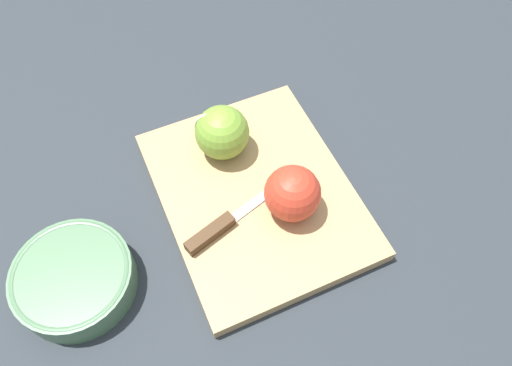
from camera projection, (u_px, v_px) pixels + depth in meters
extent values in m
plane|color=#282D33|center=(256.00, 198.00, 0.72)|extent=(4.00, 4.00, 0.00)
cube|color=tan|center=(256.00, 194.00, 0.71)|extent=(0.36, 0.31, 0.02)
sphere|color=olive|center=(219.00, 134.00, 0.71)|extent=(0.08, 0.08, 0.08)
cylinder|color=beige|center=(220.00, 130.00, 0.71)|extent=(0.05, 0.06, 0.07)
sphere|color=red|center=(292.00, 193.00, 0.66)|extent=(0.08, 0.08, 0.08)
cylinder|color=beige|center=(296.00, 191.00, 0.66)|extent=(0.07, 0.01, 0.07)
cube|color=silver|center=(253.00, 204.00, 0.69)|extent=(0.02, 0.08, 0.00)
cube|color=#472D19|center=(210.00, 234.00, 0.66)|extent=(0.03, 0.08, 0.02)
cylinder|color=#4C704C|center=(75.00, 279.00, 0.63)|extent=(0.15, 0.15, 0.04)
torus|color=#4C704C|center=(70.00, 274.00, 0.62)|extent=(0.15, 0.15, 0.01)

